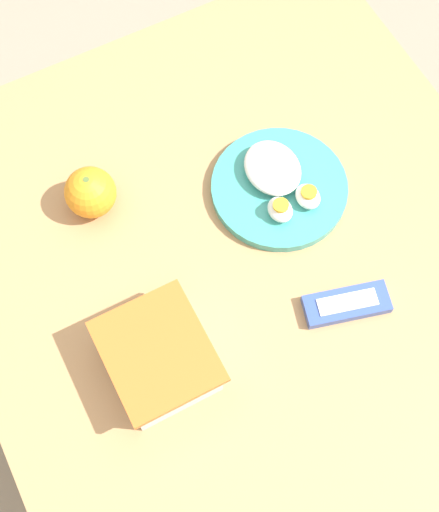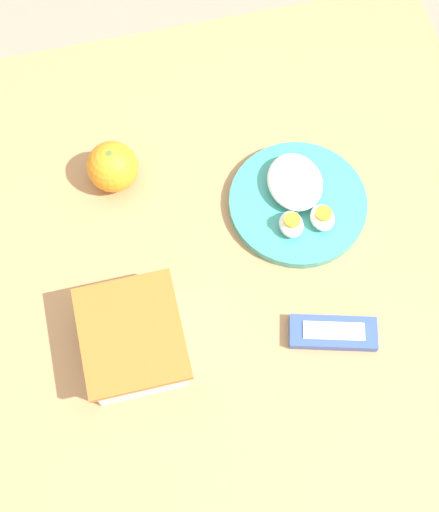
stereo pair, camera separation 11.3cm
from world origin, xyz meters
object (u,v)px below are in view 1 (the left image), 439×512
Objects in this scene: rice_plate at (279,184)px; candy_bar at (347,304)px; food_container at (159,359)px; orange_fruit at (90,192)px.

rice_plate reaches higher than candy_bar.
candy_bar is at bearing -99.31° from food_container.
candy_bar is at bearing -141.32° from orange_fruit.
food_container is 0.74× the size of rice_plate.
food_container is 1.19× the size of candy_bar.
rice_plate is 0.24m from candy_bar.
food_container is 0.36m from rice_plate.
food_container reaches higher than candy_bar.
orange_fruit reaches higher than rice_plate.
rice_plate is (0.19, -0.31, -0.02)m from food_container.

